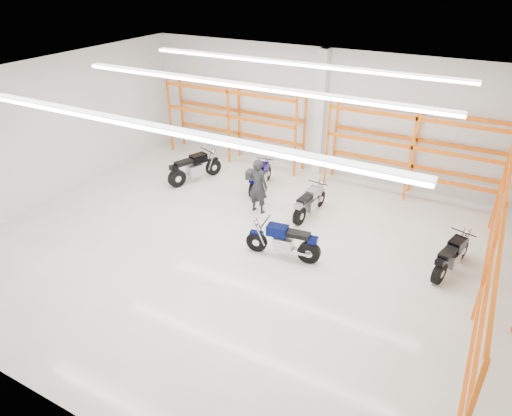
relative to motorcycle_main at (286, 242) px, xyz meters
The scene contains 11 objects.
ground 1.46m from the motorcycle_main, behind, with size 14.00×14.00×0.00m, color beige.
room_shell 3.12m from the motorcycle_main, behind, with size 14.02×12.02×4.51m.
motorcycle_main is the anchor object (origin of this frame).
motorcycle_back_a 5.68m from the motorcycle_main, 151.15° to the left, with size 1.05×2.10×1.08m.
motorcycle_back_b 4.11m from the motorcycle_main, 128.36° to the left, with size 0.68×2.03×1.04m.
motorcycle_back_c 2.40m from the motorcycle_main, 98.16° to the left, with size 0.64×1.94×0.95m.
motorcycle_back_d 4.19m from the motorcycle_main, 19.36° to the left, with size 0.83×1.94×0.97m.
standing_man 2.69m from the motorcycle_main, 134.58° to the left, with size 0.65×0.43×1.79m, color black.
structural_column 6.05m from the motorcycle_main, 103.62° to the left, with size 0.32×0.32×4.50m, color white.
pallet_racking_back_left 7.23m from the motorcycle_main, 132.04° to the left, with size 5.67×0.87×3.00m.
pallet_racking_back_right 5.81m from the motorcycle_main, 68.90° to the left, with size 5.67×0.87×3.00m.
Camera 1 is at (5.52, -9.14, 7.10)m, focal length 32.00 mm.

